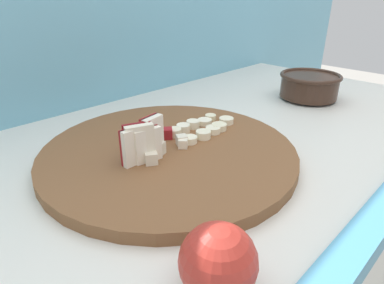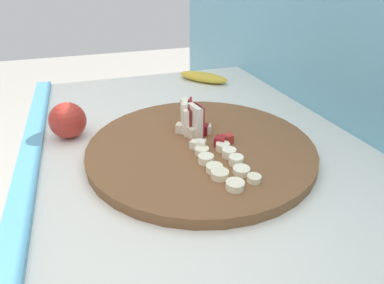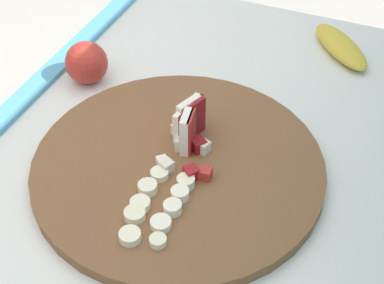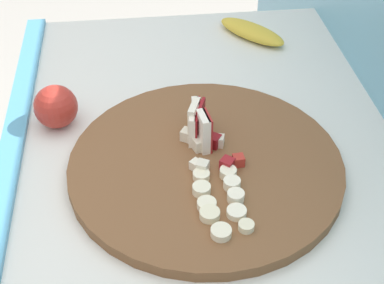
# 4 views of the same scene
# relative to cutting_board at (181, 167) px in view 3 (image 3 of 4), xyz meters

# --- Properties ---
(cutting_board) EXTENTS (0.43, 0.43, 0.02)m
(cutting_board) POSITION_rel_cutting_board_xyz_m (0.00, 0.00, 0.00)
(cutting_board) COLOR brown
(cutting_board) RESTS_ON tiled_countertop
(apple_wedge_fan) EXTENTS (0.08, 0.04, 0.06)m
(apple_wedge_fan) POSITION_rel_cutting_board_xyz_m (-0.06, -0.01, 0.04)
(apple_wedge_fan) COLOR maroon
(apple_wedge_fan) RESTS_ON cutting_board
(apple_dice_pile) EXTENTS (0.10, 0.09, 0.02)m
(apple_dice_pile) POSITION_rel_cutting_board_xyz_m (-0.02, 0.00, 0.02)
(apple_dice_pile) COLOR #EFE5CC
(apple_dice_pile) RESTS_ON cutting_board
(banana_slice_rows) EXTENTS (0.14, 0.08, 0.01)m
(banana_slice_rows) POSITION_rel_cutting_board_xyz_m (0.09, 0.00, 0.02)
(banana_slice_rows) COLOR #F4EAC6
(banana_slice_rows) RESTS_ON cutting_board
(banana_peel) EXTENTS (0.16, 0.15, 0.03)m
(banana_peel) POSITION_rel_cutting_board_xyz_m (-0.41, 0.15, 0.00)
(banana_peel) COLOR gold
(banana_peel) RESTS_ON tiled_countertop
(whole_apple) EXTENTS (0.08, 0.08, 0.08)m
(whole_apple) POSITION_rel_cutting_board_xyz_m (-0.15, -0.24, 0.03)
(whole_apple) COLOR #B22D23
(whole_apple) RESTS_ON tiled_countertop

